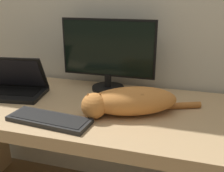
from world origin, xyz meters
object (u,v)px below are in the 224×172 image
Objects in this scene: monitor at (108,54)px; laptop at (14,87)px; external_keyboard at (49,120)px; cat at (129,101)px.

monitor reaches higher than laptop.
laptop reaches higher than external_keyboard.
laptop is (-0.48, -0.23, -0.17)m from monitor.
monitor is 0.38m from cat.
monitor reaches higher than cat.
external_keyboard is at bearing -105.03° from monitor.
cat is (0.19, -0.30, -0.15)m from monitor.
monitor is 1.01× the size of cat.
monitor is 1.47× the size of laptop.
laptop is at bearing 151.18° from cat.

